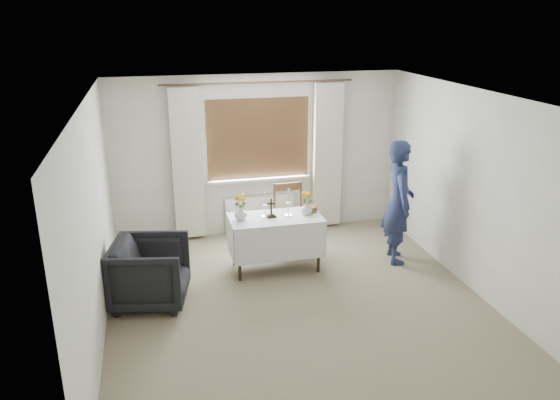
# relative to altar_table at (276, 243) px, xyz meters

# --- Properties ---
(ground) EXTENTS (5.00, 5.00, 0.00)m
(ground) POSITION_rel_altar_table_xyz_m (0.05, -1.07, -0.38)
(ground) COLOR gray
(ground) RESTS_ON ground
(altar_table) EXTENTS (1.24, 0.64, 0.76)m
(altar_table) POSITION_rel_altar_table_xyz_m (0.00, 0.00, 0.00)
(altar_table) COLOR white
(altar_table) RESTS_ON ground
(wooden_chair) EXTENTS (0.49, 0.49, 1.02)m
(wooden_chair) POSITION_rel_altar_table_xyz_m (0.35, 0.48, 0.13)
(wooden_chair) COLOR #522F1C
(wooden_chair) RESTS_ON ground
(armchair) EXTENTS (1.03, 1.01, 0.80)m
(armchair) POSITION_rel_altar_table_xyz_m (-1.67, -0.54, 0.02)
(armchair) COLOR black
(armchair) RESTS_ON ground
(person) EXTENTS (0.54, 0.71, 1.74)m
(person) POSITION_rel_altar_table_xyz_m (1.73, -0.11, 0.49)
(person) COLOR navy
(person) RESTS_ON ground
(radiator) EXTENTS (1.10, 0.10, 0.60)m
(radiator) POSITION_rel_altar_table_xyz_m (0.05, 1.35, -0.08)
(radiator) COLOR white
(radiator) RESTS_ON ground
(wooden_cross) EXTENTS (0.13, 0.10, 0.26)m
(wooden_cross) POSITION_rel_altar_table_xyz_m (-0.06, 0.01, 0.51)
(wooden_cross) COLOR black
(wooden_cross) RESTS_ON altar_table
(candlestick_left) EXTENTS (0.10, 0.10, 0.35)m
(candlestick_left) POSITION_rel_altar_table_xyz_m (-0.13, 0.04, 0.56)
(candlestick_left) COLOR white
(candlestick_left) RESTS_ON altar_table
(candlestick_right) EXTENTS (0.12, 0.12, 0.38)m
(candlestick_right) POSITION_rel_altar_table_xyz_m (0.18, 0.01, 0.57)
(candlestick_right) COLOR white
(candlestick_right) RESTS_ON altar_table
(flower_vase_left) EXTENTS (0.23, 0.23, 0.18)m
(flower_vase_left) POSITION_rel_altar_table_xyz_m (-0.47, 0.01, 0.47)
(flower_vase_left) COLOR silver
(flower_vase_left) RESTS_ON altar_table
(flower_vase_right) EXTENTS (0.21, 0.21, 0.17)m
(flower_vase_right) POSITION_rel_altar_table_xyz_m (0.43, 0.01, 0.46)
(flower_vase_right) COLOR silver
(flower_vase_right) RESTS_ON altar_table
(wicker_basket) EXTENTS (0.25, 0.25, 0.08)m
(wicker_basket) POSITION_rel_altar_table_xyz_m (0.51, 0.11, 0.42)
(wicker_basket) COLOR brown
(wicker_basket) RESTS_ON altar_table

